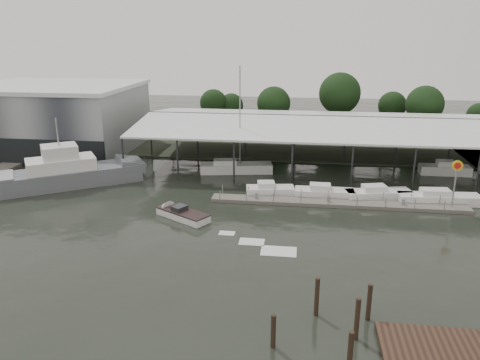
# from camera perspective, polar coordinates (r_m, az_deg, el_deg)

# --- Properties ---
(ground) EXTENTS (200.00, 200.00, 0.00)m
(ground) POSITION_cam_1_polar(r_m,az_deg,el_deg) (44.73, -7.07, -6.62)
(ground) COLOR black
(ground) RESTS_ON ground
(land_strip_far) EXTENTS (140.00, 30.00, 0.30)m
(land_strip_far) POSITION_cam_1_polar(r_m,az_deg,el_deg) (84.08, 0.14, 5.10)
(land_strip_far) COLOR #3D4433
(land_strip_far) RESTS_ON ground
(storage_warehouse) EXTENTS (24.50, 20.50, 10.50)m
(storage_warehouse) POSITION_cam_1_polar(r_m,az_deg,el_deg) (80.53, -21.41, 7.10)
(storage_warehouse) COLOR gray
(storage_warehouse) RESTS_ON ground
(covered_boat_shed) EXTENTS (58.24, 24.00, 6.96)m
(covered_boat_shed) POSITION_cam_1_polar(r_m,az_deg,el_deg) (68.73, 12.83, 6.98)
(covered_boat_shed) COLOR white
(covered_boat_shed) RESTS_ON ground
(floating_dock) EXTENTS (28.00, 2.00, 1.40)m
(floating_dock) POSITION_cam_1_polar(r_m,az_deg,el_deg) (52.72, 11.77, -2.81)
(floating_dock) COLOR #646158
(floating_dock) RESTS_ON ground
(shell_fuel_sign) EXTENTS (1.10, 0.18, 5.55)m
(shell_fuel_sign) POSITION_cam_1_polar(r_m,az_deg,el_deg) (53.87, 24.84, 0.50)
(shell_fuel_sign) COLOR gray
(shell_fuel_sign) RESTS_ON ground
(grey_trawler) EXTENTS (17.07, 13.63, 8.84)m
(grey_trawler) POSITION_cam_1_polar(r_m,az_deg,el_deg) (61.73, -19.83, 0.85)
(grey_trawler) COLOR slate
(grey_trawler) RESTS_ON ground
(white_sailboat) EXTENTS (9.95, 4.17, 14.41)m
(white_sailboat) POSITION_cam_1_polar(r_m,az_deg,el_deg) (63.64, -0.59, 1.53)
(white_sailboat) COLOR white
(white_sailboat) RESTS_ON ground
(speedboat_underway) EXTENTS (15.83, 10.41, 2.00)m
(speedboat_underway) POSITION_cam_1_polar(r_m,az_deg,el_deg) (48.75, -7.44, -4.05)
(speedboat_underway) COLOR white
(speedboat_underway) RESTS_ON ground
(moored_cruiser_0) EXTENTS (5.81, 3.02, 1.70)m
(moored_cruiser_0) POSITION_cam_1_polar(r_m,az_deg,el_deg) (54.66, 3.63, -1.28)
(moored_cruiser_0) COLOR white
(moored_cruiser_0) RESTS_ON ground
(moored_cruiser_1) EXTENTS (6.72, 2.28, 1.70)m
(moored_cruiser_1) POSITION_cam_1_polar(r_m,az_deg,el_deg) (54.57, 10.17, -1.56)
(moored_cruiser_1) COLOR white
(moored_cruiser_1) RESTS_ON ground
(moored_cruiser_2) EXTENTS (7.71, 3.86, 1.70)m
(moored_cruiser_2) POSITION_cam_1_polar(r_m,az_deg,el_deg) (55.60, 16.43, -1.65)
(moored_cruiser_2) COLOR white
(moored_cruiser_2) RESTS_ON ground
(moored_cruiser_3) EXTENTS (9.02, 2.84, 1.70)m
(moored_cruiser_3) POSITION_cam_1_polar(r_m,az_deg,el_deg) (56.50, 23.04, -2.06)
(moored_cruiser_3) COLOR white
(moored_cruiser_3) RESTS_ON ground
(mooring_pilings) EXTENTS (6.36, 8.58, 3.45)m
(mooring_pilings) POSITION_cam_1_polar(r_m,az_deg,el_deg) (30.14, 11.39, -17.67)
(mooring_pilings) COLOR #332419
(mooring_pilings) RESTS_ON ground
(horizon_tree_line) EXTENTS (67.17, 11.96, 11.36)m
(horizon_tree_line) POSITION_cam_1_polar(r_m,az_deg,el_deg) (89.40, 17.12, 9.03)
(horizon_tree_line) COLOR black
(horizon_tree_line) RESTS_ON ground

